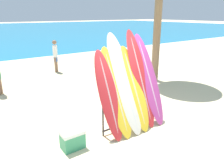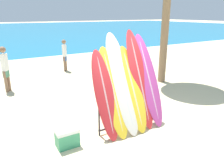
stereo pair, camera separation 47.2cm
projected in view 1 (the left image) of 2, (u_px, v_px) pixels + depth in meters
ground_plane at (155, 135)px, 5.29m from camera, size 160.00×160.00×0.00m
surfboard_rack at (130, 109)px, 5.55m from camera, size 1.70×0.04×0.92m
surfboard_slot_0 at (108, 95)px, 5.03m from camera, size 0.49×0.94×2.02m
surfboard_slot_1 at (116, 92)px, 5.18m from camera, size 0.53×1.07×2.06m
surfboard_slot_2 at (124, 83)px, 5.35m from camera, size 0.57×1.27×2.37m
surfboard_slot_3 at (134, 88)px, 5.48m from camera, size 0.55×1.08×2.03m
surfboard_slot_4 at (140, 78)px, 5.63m from camera, size 0.49×1.10×2.42m
surfboard_slot_5 at (149, 79)px, 5.79m from camera, size 0.54×1.16×2.30m
person_mid_beach at (55, 55)px, 10.72m from camera, size 0.26×0.27×1.58m
cooler_box at (72, 139)px, 4.71m from camera, size 0.49×0.35×0.42m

